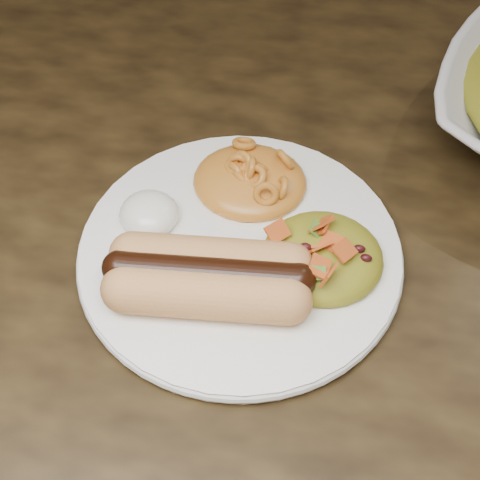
# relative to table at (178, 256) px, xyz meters

# --- Properties ---
(table) EXTENTS (1.60, 0.90, 0.75)m
(table) POSITION_rel_table_xyz_m (0.00, 0.00, 0.00)
(table) COLOR #3B2B14
(table) RESTS_ON floor
(plate) EXTENTS (0.28, 0.28, 0.01)m
(plate) POSITION_rel_table_xyz_m (0.07, -0.06, 0.10)
(plate) COLOR white
(plate) RESTS_ON table
(hotdog) EXTENTS (0.13, 0.08, 0.03)m
(hotdog) POSITION_rel_table_xyz_m (0.05, -0.10, 0.12)
(hotdog) COLOR #FDA463
(hotdog) RESTS_ON plate
(mac_and_cheese) EXTENTS (0.10, 0.10, 0.04)m
(mac_and_cheese) POSITION_rel_table_xyz_m (0.07, 0.00, 0.12)
(mac_and_cheese) COLOR gold
(mac_and_cheese) RESTS_ON plate
(sour_cream) EXTENTS (0.06, 0.06, 0.03)m
(sour_cream) POSITION_rel_table_xyz_m (-0.00, -0.05, 0.12)
(sour_cream) COLOR white
(sour_cream) RESTS_ON plate
(taco_salad) EXTENTS (0.09, 0.09, 0.04)m
(taco_salad) POSITION_rel_table_xyz_m (0.13, -0.06, 0.12)
(taco_salad) COLOR orange
(taco_salad) RESTS_ON plate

